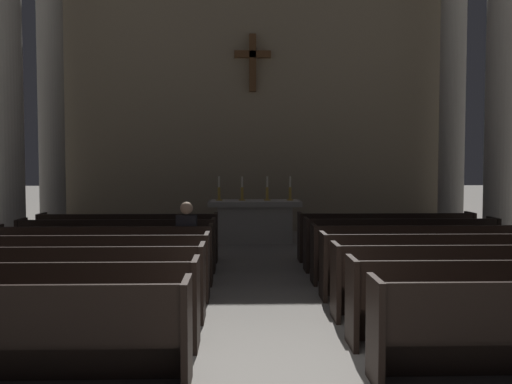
{
  "coord_description": "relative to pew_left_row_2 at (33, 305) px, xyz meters",
  "views": [
    {
      "loc": [
        -0.36,
        -4.98,
        1.97
      ],
      "look_at": [
        0.0,
        7.68,
        1.28
      ],
      "focal_mm": 40.69,
      "sensor_mm": 36.0,
      "label": 1
    }
  ],
  "objects": [
    {
      "name": "altar",
      "position": [
        2.5,
        7.83,
        0.06
      ],
      "size": [
        2.2,
        0.9,
        1.01
      ],
      "color": "#A8A399",
      "rests_on": "ground"
    },
    {
      "name": "column_right_fourth",
      "position": [
        7.57,
        8.74,
        3.12
      ],
      "size": [
        0.96,
        0.96,
        7.38
      ],
      "color": "#ADA89E",
      "rests_on": "ground"
    },
    {
      "name": "apse_with_cross",
      "position": [
        2.5,
        10.13,
        3.71
      ],
      "size": [
        11.16,
        0.44,
        8.38
      ],
      "color": "gray",
      "rests_on": "ground"
    },
    {
      "name": "pew_right_row_2",
      "position": [
        5.0,
        0.0,
        0.0
      ],
      "size": [
        3.42,
        0.5,
        0.95
      ],
      "color": "black",
      "rests_on": "ground"
    },
    {
      "name": "pew_left_row_5",
      "position": [
        0.0,
        3.14,
        0.0
      ],
      "size": [
        3.42,
        0.5,
        0.95
      ],
      "color": "black",
      "rests_on": "ground"
    },
    {
      "name": "pew_left_row_7",
      "position": [
        0.0,
        5.23,
        0.0
      ],
      "size": [
        3.42,
        0.5,
        0.95
      ],
      "color": "black",
      "rests_on": "ground"
    },
    {
      "name": "pew_right_row_6",
      "position": [
        5.0,
        4.18,
        0.0
      ],
      "size": [
        3.42,
        0.5,
        0.95
      ],
      "color": "black",
      "rests_on": "ground"
    },
    {
      "name": "pew_left_row_6",
      "position": [
        0.0,
        4.18,
        0.0
      ],
      "size": [
        3.42,
        0.5,
        0.95
      ],
      "color": "black",
      "rests_on": "ground"
    },
    {
      "name": "pew_right_row_7",
      "position": [
        5.0,
        5.23,
        0.0
      ],
      "size": [
        3.42,
        0.5,
        0.95
      ],
      "color": "black",
      "rests_on": "ground"
    },
    {
      "name": "column_left_fourth",
      "position": [
        -2.57,
        8.74,
        3.12
      ],
      "size": [
        0.96,
        0.96,
        7.38
      ],
      "color": "#ADA89E",
      "rests_on": "ground"
    },
    {
      "name": "candlestick_outer_left",
      "position": [
        1.65,
        7.83,
        0.71
      ],
      "size": [
        0.16,
        0.16,
        0.58
      ],
      "color": "#B79338",
      "rests_on": "altar"
    },
    {
      "name": "pew_right_row_5",
      "position": [
        5.0,
        3.14,
        0.0
      ],
      "size": [
        3.42,
        0.5,
        0.95
      ],
      "color": "black",
      "rests_on": "ground"
    },
    {
      "name": "candlestick_outer_right",
      "position": [
        3.35,
        7.83,
        0.71
      ],
      "size": [
        0.16,
        0.16,
        0.58
      ],
      "color": "#B79338",
      "rests_on": "altar"
    },
    {
      "name": "candlestick_inner_right",
      "position": [
        2.8,
        7.83,
        0.71
      ],
      "size": [
        0.16,
        0.16,
        0.58
      ],
      "color": "#B79338",
      "rests_on": "altar"
    },
    {
      "name": "candlestick_inner_left",
      "position": [
        2.2,
        7.83,
        0.71
      ],
      "size": [
        0.16,
        0.16,
        0.58
      ],
      "color": "#B79338",
      "rests_on": "altar"
    },
    {
      "name": "pew_right_row_3",
      "position": [
        5.0,
        1.05,
        0.0
      ],
      "size": [
        3.42,
        0.5,
        0.95
      ],
      "color": "black",
      "rests_on": "ground"
    },
    {
      "name": "pew_right_row_4",
      "position": [
        5.0,
        2.09,
        0.0
      ],
      "size": [
        3.42,
        0.5,
        0.95
      ],
      "color": "black",
      "rests_on": "ground"
    },
    {
      "name": "pew_left_row_4",
      "position": [
        0.0,
        2.09,
        0.0
      ],
      "size": [
        3.42,
        0.5,
        0.95
      ],
      "color": "black",
      "rests_on": "ground"
    },
    {
      "name": "pew_left_row_3",
      "position": [
        0.0,
        1.05,
        0.0
      ],
      "size": [
        3.42,
        0.5,
        0.95
      ],
      "color": "black",
      "rests_on": "ground"
    },
    {
      "name": "column_right_third",
      "position": [
        7.57,
        5.95,
        3.12
      ],
      "size": [
        0.96,
        0.96,
        7.38
      ],
      "color": "#ADA89E",
      "rests_on": "ground"
    },
    {
      "name": "pew_left_row_2",
      "position": [
        0.0,
        0.0,
        0.0
      ],
      "size": [
        3.42,
        0.5,
        0.95
      ],
      "color": "black",
      "rests_on": "ground"
    },
    {
      "name": "lone_worshipper",
      "position": [
        1.31,
        3.18,
        0.22
      ],
      "size": [
        0.32,
        0.43,
        1.32
      ],
      "color": "#26262B",
      "rests_on": "ground"
    },
    {
      "name": "column_left_third",
      "position": [
        -2.57,
        5.95,
        3.12
      ],
      "size": [
        0.96,
        0.96,
        7.38
      ],
      "color": "#ADA89E",
      "rests_on": "ground"
    }
  ]
}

